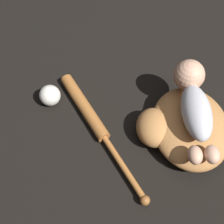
# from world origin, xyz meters

# --- Properties ---
(ground_plane) EXTENTS (6.00, 6.00, 0.00)m
(ground_plane) POSITION_xyz_m (0.00, 0.00, 0.00)
(ground_plane) COLOR black
(baseball_glove) EXTENTS (0.37, 0.35, 0.10)m
(baseball_glove) POSITION_xyz_m (0.05, 0.04, 0.05)
(baseball_glove) COLOR #A8703D
(baseball_glove) RESTS_ON ground
(baby_figure) EXTENTS (0.37, 0.15, 0.11)m
(baby_figure) POSITION_xyz_m (0.10, 0.03, 0.14)
(baby_figure) COLOR #B2B2B7
(baby_figure) RESTS_ON baseball_glove
(baseball_bat) EXTENTS (0.48, 0.37, 0.05)m
(baseball_bat) POSITION_xyz_m (0.07, 0.37, 0.02)
(baseball_bat) COLOR #9E602D
(baseball_bat) RESTS_ON ground
(baseball) EXTENTS (0.08, 0.08, 0.08)m
(baseball) POSITION_xyz_m (0.14, 0.53, 0.04)
(baseball) COLOR silver
(baseball) RESTS_ON ground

